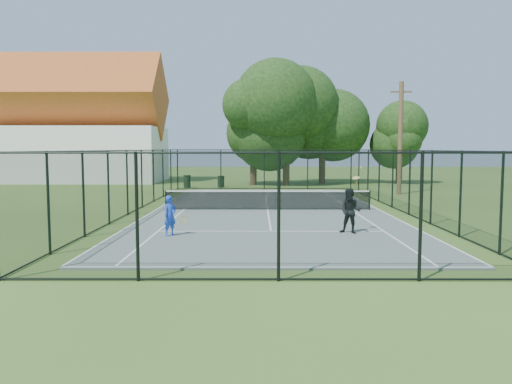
{
  "coord_description": "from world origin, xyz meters",
  "views": [
    {
      "loc": [
        -0.48,
        -24.31,
        3.06
      ],
      "look_at": [
        -0.56,
        -3.0,
        1.2
      ],
      "focal_mm": 35.0,
      "sensor_mm": 36.0,
      "label": 1
    }
  ],
  "objects_px": {
    "trash_bin_left": "(187,181)",
    "player_black": "(350,211)",
    "tennis_net": "(268,199)",
    "player_blue": "(170,216)",
    "trash_bin_right": "(221,182)",
    "utility_pole": "(400,137)"
  },
  "relations": [
    {
      "from": "trash_bin_left",
      "to": "player_black",
      "type": "distance_m",
      "value": 22.97
    },
    {
      "from": "trash_bin_right",
      "to": "player_black",
      "type": "bearing_deg",
      "value": -74.13
    },
    {
      "from": "tennis_net",
      "to": "utility_pole",
      "type": "distance_m",
      "value": 13.12
    },
    {
      "from": "player_blue",
      "to": "utility_pole",
      "type": "bearing_deg",
      "value": 52.58
    },
    {
      "from": "player_blue",
      "to": "trash_bin_left",
      "type": "bearing_deg",
      "value": 96.57
    },
    {
      "from": "utility_pole",
      "to": "tennis_net",
      "type": "bearing_deg",
      "value": -134.95
    },
    {
      "from": "trash_bin_left",
      "to": "tennis_net",
      "type": "bearing_deg",
      "value": -67.41
    },
    {
      "from": "trash_bin_left",
      "to": "player_black",
      "type": "xyz_separation_m",
      "value": [
        8.79,
        -21.22,
        0.36
      ]
    },
    {
      "from": "trash_bin_right",
      "to": "utility_pole",
      "type": "xyz_separation_m",
      "value": [
        12.39,
        -5.99,
        3.34
      ]
    },
    {
      "from": "utility_pole",
      "to": "player_blue",
      "type": "bearing_deg",
      "value": -127.42
    },
    {
      "from": "tennis_net",
      "to": "player_black",
      "type": "distance_m",
      "value": 7.36
    },
    {
      "from": "utility_pole",
      "to": "player_blue",
      "type": "xyz_separation_m",
      "value": [
        -12.48,
        -16.32,
        -3.04
      ]
    },
    {
      "from": "trash_bin_right",
      "to": "player_blue",
      "type": "relative_size",
      "value": 0.65
    },
    {
      "from": "trash_bin_left",
      "to": "player_black",
      "type": "bearing_deg",
      "value": -67.5
    },
    {
      "from": "trash_bin_right",
      "to": "utility_pole",
      "type": "relative_size",
      "value": 0.12
    },
    {
      "from": "tennis_net",
      "to": "trash_bin_left",
      "type": "height_order",
      "value": "tennis_net"
    },
    {
      "from": "tennis_net",
      "to": "player_blue",
      "type": "bearing_deg",
      "value": -115.55
    },
    {
      "from": "trash_bin_left",
      "to": "player_black",
      "type": "relative_size",
      "value": 0.42
    },
    {
      "from": "tennis_net",
      "to": "player_blue",
      "type": "xyz_separation_m",
      "value": [
        -3.5,
        -7.32,
        0.18
      ]
    },
    {
      "from": "utility_pole",
      "to": "player_blue",
      "type": "height_order",
      "value": "utility_pole"
    },
    {
      "from": "player_black",
      "to": "tennis_net",
      "type": "bearing_deg",
      "value": 112.33
    },
    {
      "from": "tennis_net",
      "to": "trash_bin_right",
      "type": "height_order",
      "value": "tennis_net"
    }
  ]
}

